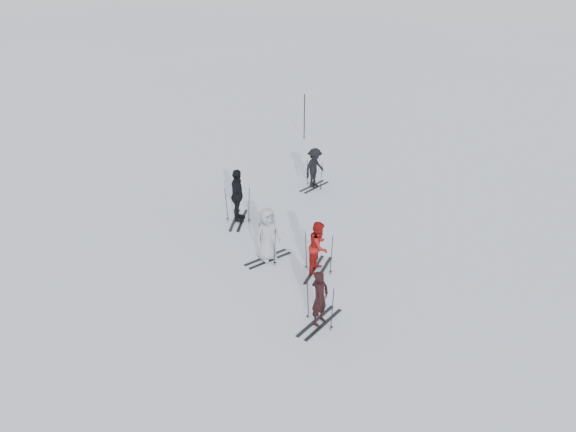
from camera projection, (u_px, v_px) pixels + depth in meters
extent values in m
plane|color=silver|center=(275.00, 257.00, 17.83)|extent=(120.00, 120.00, 0.00)
imported|color=black|center=(320.00, 299.00, 14.40)|extent=(0.47, 0.62, 1.53)
imported|color=maroon|center=(319.00, 247.00, 16.73)|extent=(0.67, 0.83, 1.62)
imported|color=#9DA1A6|center=(267.00, 235.00, 17.32)|extent=(0.87, 1.00, 1.73)
imported|color=black|center=(237.00, 196.00, 19.71)|extent=(0.81, 1.22, 1.92)
imported|color=black|center=(315.00, 168.00, 22.53)|extent=(0.87, 1.17, 1.62)
cylinder|color=black|center=(304.00, 117.00, 27.98)|extent=(0.06, 0.06, 2.28)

